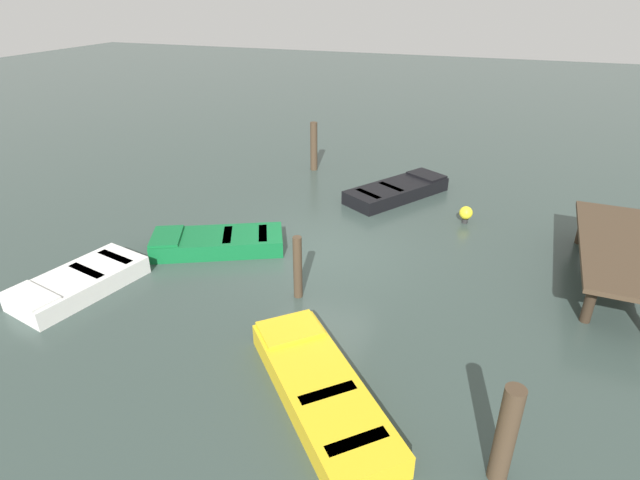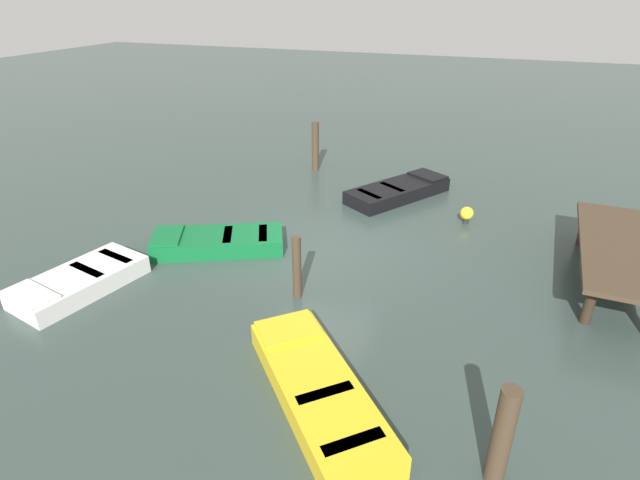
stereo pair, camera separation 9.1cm
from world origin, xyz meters
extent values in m
plane|color=#33423D|center=(0.00, 0.00, 0.00)|extent=(80.00, 80.00, 0.00)
cube|color=#423323|center=(-0.90, 6.43, 0.90)|extent=(4.60, 1.76, 0.10)
cylinder|color=#2E2318|center=(0.88, 5.81, 0.42)|extent=(0.20, 0.20, 0.85)
cylinder|color=#2E2318|center=(-2.68, 7.06, 0.42)|extent=(0.20, 0.20, 0.85)
cylinder|color=#2E2318|center=(-2.74, 6.00, 0.42)|extent=(0.20, 0.20, 0.85)
cube|color=gold|center=(4.62, 1.69, 0.20)|extent=(3.40, 3.27, 0.40)
cube|color=#4C3319|center=(4.62, 1.69, 0.34)|extent=(2.84, 2.72, 0.04)
cube|color=gold|center=(3.60, 0.74, 0.43)|extent=(1.28, 1.30, 0.06)
cube|color=#42301E|center=(4.81, 1.87, 0.38)|extent=(0.76, 0.80, 0.04)
cube|color=#42301E|center=(5.53, 2.54, 0.38)|extent=(0.76, 0.80, 0.04)
cube|color=#0F602D|center=(0.69, -2.41, 0.20)|extent=(2.47, 3.35, 0.40)
cube|color=orange|center=(0.69, -2.41, 0.34)|extent=(2.02, 2.81, 0.04)
cube|color=#0F602D|center=(1.22, -3.51, 0.43)|extent=(1.29, 1.10, 0.06)
cube|color=#B06E1E|center=(0.58, -2.20, 0.38)|extent=(0.95, 0.60, 0.04)
cube|color=#B06E1E|center=(0.21, -1.43, 0.38)|extent=(0.95, 0.60, 0.04)
cube|color=black|center=(-4.24, 0.97, 0.20)|extent=(3.53, 2.85, 0.40)
cube|color=gray|center=(-4.24, 0.97, 0.34)|extent=(2.95, 2.35, 0.04)
cube|color=black|center=(-5.36, 1.68, 0.43)|extent=(1.22, 1.33, 0.06)
cube|color=#776E5D|center=(-4.02, 0.83, 0.38)|extent=(0.68, 0.91, 0.04)
cube|color=#776E5D|center=(-3.23, 0.33, 0.38)|extent=(0.68, 0.91, 0.04)
cube|color=silver|center=(3.35, -4.22, 0.20)|extent=(2.87, 1.83, 0.40)
cube|color=#334772|center=(3.35, -4.22, 0.34)|extent=(2.42, 1.47, 0.04)
cube|color=silver|center=(4.36, -4.45, 0.43)|extent=(0.82, 1.26, 0.06)
cube|color=navy|center=(3.15, -4.18, 0.38)|extent=(0.41, 1.02, 0.04)
cube|color=navy|center=(2.44, -4.02, 0.38)|extent=(0.41, 1.02, 0.04)
cylinder|color=#423323|center=(1.96, 0.23, 0.69)|extent=(0.18, 0.18, 1.39)
cylinder|color=#423323|center=(5.11, 4.36, 0.77)|extent=(0.27, 0.27, 1.53)
cylinder|color=#423323|center=(-5.80, -2.33, 0.84)|extent=(0.25, 0.25, 1.68)
cylinder|color=#262626|center=(-3.00, 3.15, 0.06)|extent=(0.16, 0.16, 0.12)
sphere|color=yellow|center=(-3.00, 3.15, 0.30)|extent=(0.36, 0.36, 0.36)
camera|label=1|loc=(10.22, 3.71, 5.85)|focal=28.34mm
camera|label=2|loc=(10.19, 3.79, 5.85)|focal=28.34mm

